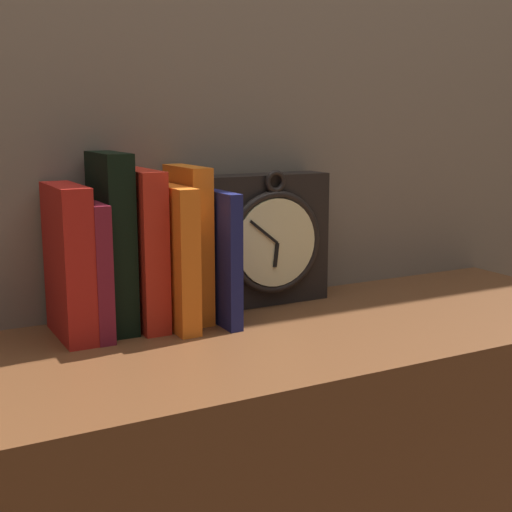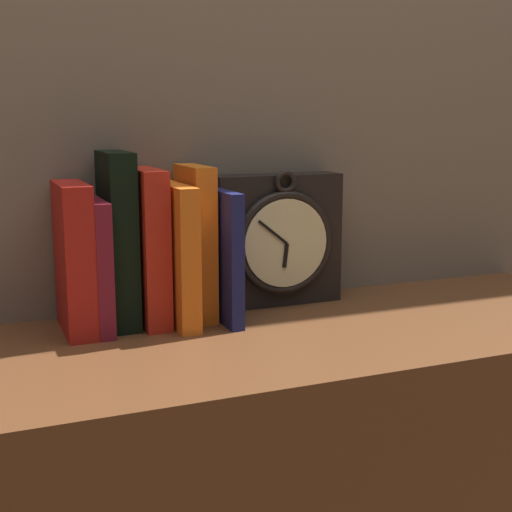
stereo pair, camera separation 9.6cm
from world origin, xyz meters
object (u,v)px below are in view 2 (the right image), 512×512
at_px(clock, 277,240).
at_px(book_slot3_red, 148,247).
at_px(book_slot1_maroon, 97,265).
at_px(book_slot2_black, 118,240).
at_px(book_slot0_red, 74,258).
at_px(book_slot4_orange, 176,254).
at_px(book_slot6_navy, 219,255).
at_px(book_slot5_orange, 195,242).

xyz_separation_m(clock, book_slot3_red, (-0.22, -0.03, 0.01)).
bearing_deg(clock, book_slot1_maroon, -173.61).
height_order(book_slot1_maroon, book_slot2_black, book_slot2_black).
distance_m(clock, book_slot2_black, 0.26).
bearing_deg(book_slot3_red, book_slot1_maroon, -177.26).
bearing_deg(book_slot3_red, book_slot0_red, -178.37).
bearing_deg(book_slot1_maroon, book_slot2_black, 16.57).
bearing_deg(book_slot4_orange, book_slot6_navy, -1.88).
relative_size(book_slot4_orange, book_slot5_orange, 0.89).
height_order(clock, book_slot2_black, book_slot2_black).
height_order(book_slot2_black, book_slot6_navy, book_slot2_black).
height_order(book_slot1_maroon, book_slot3_red, book_slot3_red).
bearing_deg(book_slot0_red, book_slot2_black, 8.16).
height_order(book_slot0_red, book_slot6_navy, book_slot0_red).
relative_size(clock, book_slot2_black, 0.87).
relative_size(clock, book_slot0_red, 1.04).
bearing_deg(clock, book_slot5_orange, -170.57).
bearing_deg(book_slot2_black, book_slot1_maroon, -163.43).
bearing_deg(book_slot1_maroon, book_slot5_orange, 3.38).
xyz_separation_m(clock, book_slot2_black, (-0.26, -0.02, 0.02)).
bearing_deg(book_slot3_red, book_slot4_orange, -19.89).
height_order(book_slot0_red, book_slot5_orange, book_slot5_orange).
bearing_deg(clock, book_slot4_orange, -166.70).
xyz_separation_m(book_slot4_orange, book_slot6_navy, (0.07, -0.00, -0.00)).
distance_m(clock, book_slot0_red, 0.33).
bearing_deg(book_slot0_red, book_slot6_navy, -3.47).
relative_size(book_slot0_red, book_slot5_orange, 0.92).
xyz_separation_m(book_slot2_black, book_slot5_orange, (0.12, -0.00, -0.01)).
distance_m(clock, book_slot3_red, 0.22).
height_order(book_slot0_red, book_slot3_red, book_slot3_red).
height_order(book_slot2_black, book_slot4_orange, book_slot2_black).
height_order(book_slot3_red, book_slot5_orange, book_slot5_orange).
xyz_separation_m(book_slot0_red, book_slot6_navy, (0.21, -0.01, -0.01)).
bearing_deg(book_slot4_orange, book_slot5_orange, 27.41).
bearing_deg(book_slot6_navy, book_slot2_black, 171.49).
distance_m(book_slot0_red, book_slot2_black, 0.07).
bearing_deg(clock, book_slot0_red, -174.32).
xyz_separation_m(book_slot0_red, book_slot5_orange, (0.18, 0.01, 0.01)).
relative_size(book_slot2_black, book_slot3_red, 1.11).
bearing_deg(book_slot5_orange, book_slot6_navy, -34.52).
bearing_deg(book_slot1_maroon, book_slot3_red, 2.74).
xyz_separation_m(clock, book_slot5_orange, (-0.14, -0.02, 0.01)).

